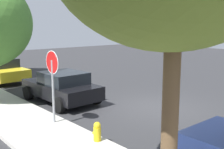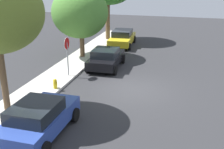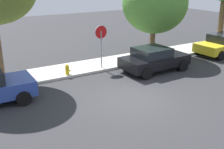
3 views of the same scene
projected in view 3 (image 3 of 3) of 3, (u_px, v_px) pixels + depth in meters
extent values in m
plane|color=#2D2D30|center=(132.00, 99.00, 12.72)|extent=(60.00, 60.00, 0.00)
cube|color=beige|center=(83.00, 67.00, 16.86)|extent=(32.00, 2.29, 0.14)
cylinder|color=gray|center=(101.00, 51.00, 16.36)|extent=(0.08, 0.08, 2.31)
cylinder|color=white|center=(101.00, 32.00, 16.00)|extent=(0.79, 0.02, 0.79)
cylinder|color=red|center=(101.00, 32.00, 16.00)|extent=(0.74, 0.03, 0.74)
cube|color=black|center=(155.00, 61.00, 16.34)|extent=(4.05, 1.99, 0.59)
cube|color=black|center=(152.00, 52.00, 16.03)|extent=(1.93, 1.71, 0.51)
cylinder|color=black|center=(161.00, 58.00, 17.87)|extent=(0.65, 0.24, 0.64)
cylinder|color=black|center=(183.00, 66.00, 16.37)|extent=(0.65, 0.24, 0.64)
cylinder|color=black|center=(126.00, 65.00, 16.49)|extent=(0.65, 0.24, 0.64)
cylinder|color=black|center=(147.00, 74.00, 14.99)|extent=(0.65, 0.24, 0.64)
cylinder|color=black|center=(14.00, 84.00, 13.54)|extent=(0.64, 0.23, 0.64)
cylinder|color=black|center=(24.00, 98.00, 12.00)|extent=(0.64, 0.23, 0.64)
cube|color=yellow|center=(224.00, 46.00, 19.82)|extent=(4.50, 2.06, 0.60)
cylinder|color=black|center=(199.00, 50.00, 19.86)|extent=(0.65, 0.25, 0.64)
cylinder|color=black|center=(221.00, 56.00, 18.40)|extent=(0.65, 0.25, 0.64)
cylinder|color=brown|center=(152.00, 40.00, 19.03)|extent=(0.36, 0.36, 2.27)
ellipsoid|color=#4C8433|center=(155.00, 4.00, 18.45)|extent=(4.31, 4.31, 3.93)
cylinder|color=brown|center=(221.00, 23.00, 21.89)|extent=(0.44, 0.44, 3.57)
cylinder|color=gold|center=(67.00, 72.00, 15.44)|extent=(0.22, 0.22, 0.55)
sphere|color=gold|center=(67.00, 66.00, 15.33)|extent=(0.21, 0.21, 0.21)
cylinder|color=gold|center=(70.00, 71.00, 15.49)|extent=(0.08, 0.09, 0.09)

